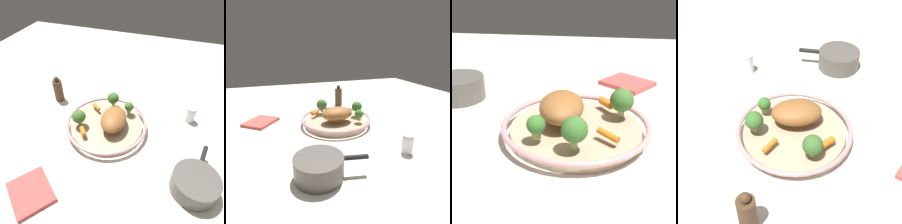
# 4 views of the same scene
# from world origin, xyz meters

# --- Properties ---
(ground_plane) EXTENTS (2.19, 2.19, 0.00)m
(ground_plane) POSITION_xyz_m (0.00, 0.00, 0.00)
(ground_plane) COLOR silver
(serving_bowl) EXTENTS (0.35, 0.35, 0.04)m
(serving_bowl) POSITION_xyz_m (0.00, 0.00, 0.02)
(serving_bowl) COLOR tan
(serving_bowl) RESTS_ON ground_plane
(roast_chicken_piece) EXTENTS (0.11, 0.16, 0.06)m
(roast_chicken_piece) POSITION_xyz_m (0.03, -0.01, 0.07)
(roast_chicken_piece) COLOR #965D2D
(roast_chicken_piece) RESTS_ON serving_bowl
(baby_carrot_right) EXTENTS (0.04, 0.05, 0.02)m
(baby_carrot_right) POSITION_xyz_m (-0.07, -0.09, 0.05)
(baby_carrot_right) COLOR orange
(baby_carrot_right) RESTS_ON serving_bowl
(baby_carrot_center) EXTENTS (0.05, 0.04, 0.02)m
(baby_carrot_center) POSITION_xyz_m (-0.08, 0.07, 0.05)
(baby_carrot_center) COLOR orange
(baby_carrot_center) RESTS_ON serving_bowl
(broccoli_floret_mid) EXTENTS (0.05, 0.05, 0.07)m
(broccoli_floret_mid) POSITION_xyz_m (-0.01, 0.12, 0.08)
(broccoli_floret_mid) COLOR #9CA466
(broccoli_floret_mid) RESTS_ON serving_bowl
(broccoli_floret_large) EXTENTS (0.06, 0.06, 0.07)m
(broccoli_floret_large) POSITION_xyz_m (-0.10, -0.05, 0.08)
(broccoli_floret_large) COLOR tan
(broccoli_floret_large) RESTS_ON serving_bowl
(broccoli_floret_edge) EXTENTS (0.04, 0.04, 0.05)m
(broccoli_floret_edge) POSITION_xyz_m (0.07, 0.09, 0.07)
(broccoli_floret_edge) COLOR #9AA666
(broccoli_floret_edge) RESTS_ON serving_bowl
(salt_shaker) EXTENTS (0.04, 0.04, 0.07)m
(salt_shaker) POSITION_xyz_m (0.34, 0.16, 0.04)
(salt_shaker) COLOR white
(salt_shaker) RESTS_ON ground_plane
(pepper_mill) EXTENTS (0.04, 0.04, 0.14)m
(pepper_mill) POSITION_xyz_m (-0.29, 0.11, 0.06)
(pepper_mill) COLOR #4C331E
(pepper_mill) RESTS_ON ground_plane
(saucepan) EXTENTS (0.15, 0.23, 0.07)m
(saucepan) POSITION_xyz_m (0.37, -0.17, 0.03)
(saucepan) COLOR #56514C
(saucepan) RESTS_ON ground_plane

